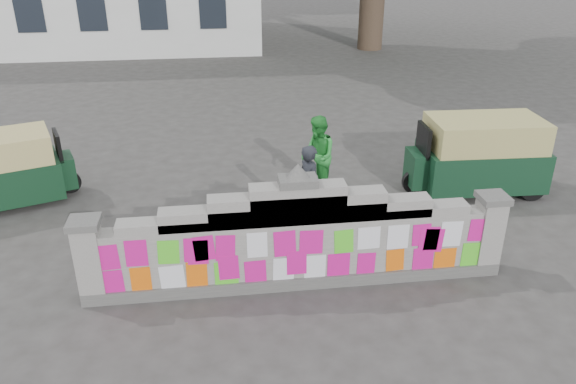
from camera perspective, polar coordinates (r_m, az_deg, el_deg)
The scene contains 7 objects.
ground at distance 8.84m, azimuth 0.92°, elevation -9.23°, with size 100.00×100.00×0.00m, color #383533.
parapet_wall at distance 8.43m, azimuth 0.96°, elevation -5.05°, with size 6.48×0.44×2.01m.
cyclist_bike at distance 9.89m, azimuth 2.17°, elevation -2.27°, with size 0.58×1.66×0.87m, color black.
cyclist_rider at distance 9.75m, azimuth 2.20°, elevation -0.69°, with size 0.54×0.35×1.48m, color #23252B.
pedestrian at distance 11.41m, azimuth 3.05°, elevation 3.70°, with size 0.79×0.62×1.63m, color green.
rickshaw_left at distance 12.26m, azimuth -27.08°, elevation 2.04°, with size 2.66×1.88×1.43m.
rickshaw_right at distance 12.12m, azimuth 18.79°, elevation 3.65°, with size 2.86×1.41×1.57m.
Camera 1 is at (-1.10, -7.20, 5.01)m, focal length 35.00 mm.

